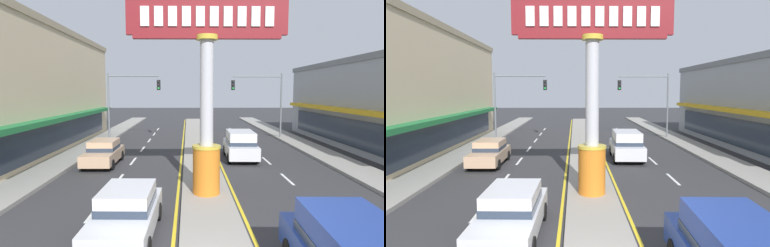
# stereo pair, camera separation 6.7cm
# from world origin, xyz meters

# --- Properties ---
(median_strip) EXTENTS (2.12, 52.00, 0.14)m
(median_strip) POSITION_xyz_m (0.00, 18.00, 0.07)
(median_strip) COLOR gray
(median_strip) RESTS_ON ground
(sidewalk_left) EXTENTS (2.27, 60.00, 0.18)m
(sidewalk_left) POSITION_xyz_m (-8.80, 16.00, 0.09)
(sidewalk_left) COLOR gray
(sidewalk_left) RESTS_ON ground
(sidewalk_right) EXTENTS (2.27, 60.00, 0.18)m
(sidewalk_right) POSITION_xyz_m (8.80, 16.00, 0.09)
(sidewalk_right) COLOR gray
(sidewalk_right) RESTS_ON ground
(lane_markings) EXTENTS (8.86, 52.00, 0.01)m
(lane_markings) POSITION_xyz_m (0.00, 16.65, 0.00)
(lane_markings) COLOR silver
(lane_markings) RESTS_ON ground
(district_sign) EXTENTS (6.66, 1.23, 8.33)m
(district_sign) POSITION_xyz_m (0.00, 6.53, 4.52)
(district_sign) COLOR orange
(district_sign) RESTS_ON median_strip
(traffic_light_left_side) EXTENTS (4.86, 0.46, 6.20)m
(traffic_light_left_side) POSITION_xyz_m (-6.30, 22.49, 4.25)
(traffic_light_left_side) COLOR slate
(traffic_light_left_side) RESTS_ON ground
(traffic_light_right_side) EXTENTS (4.86, 0.46, 6.20)m
(traffic_light_right_side) POSITION_xyz_m (6.30, 23.33, 4.25)
(traffic_light_right_side) COLOR slate
(traffic_light_right_side) RESTS_ON ground
(suv_near_right_lane) EXTENTS (2.06, 4.65, 1.90)m
(suv_near_right_lane) POSITION_xyz_m (2.71, 14.17, 0.98)
(suv_near_right_lane) COLOR silver
(suv_near_right_lane) RESTS_ON ground
(sedan_far_right_lane) EXTENTS (1.92, 4.34, 1.53)m
(sedan_far_right_lane) POSITION_xyz_m (-2.71, 2.71, 0.79)
(sedan_far_right_lane) COLOR silver
(sedan_far_right_lane) RESTS_ON ground
(sedan_near_left_lane) EXTENTS (1.84, 4.30, 1.53)m
(sedan_near_left_lane) POSITION_xyz_m (-6.01, 12.66, 0.79)
(sedan_near_left_lane) COLOR tan
(sedan_near_left_lane) RESTS_ON ground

